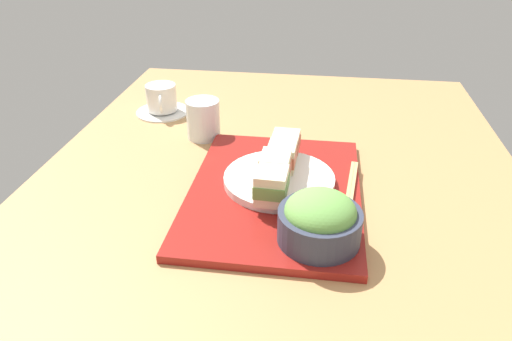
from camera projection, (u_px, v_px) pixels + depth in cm
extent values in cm
cube|color=tan|center=(276.00, 196.00, 92.78)|extent=(140.00, 100.00, 3.00)
cube|color=maroon|center=(276.00, 192.00, 89.60)|extent=(43.90, 31.99, 1.55)
cylinder|color=white|center=(279.00, 178.00, 91.19)|extent=(21.36, 21.36, 1.51)
cube|color=beige|center=(273.00, 196.00, 82.82)|extent=(6.25, 5.61, 1.72)
cube|color=#669347|center=(273.00, 186.00, 81.81)|extent=(6.68, 5.85, 2.35)
cube|color=beige|center=(273.00, 176.00, 80.80)|extent=(6.25, 5.61, 1.72)
cube|color=beige|center=(277.00, 179.00, 87.86)|extent=(6.25, 5.61, 1.75)
cube|color=#CC6B4C|center=(278.00, 169.00, 86.84)|extent=(6.42, 5.83, 2.36)
cube|color=beige|center=(278.00, 159.00, 85.81)|extent=(6.25, 5.61, 1.75)
cube|color=beige|center=(282.00, 164.00, 93.00)|extent=(6.25, 5.61, 1.35)
cube|color=#CC6B4C|center=(282.00, 156.00, 92.09)|extent=(6.58, 5.85, 2.31)
cube|color=beige|center=(282.00, 148.00, 91.18)|extent=(6.25, 5.61, 1.35)
cube|color=#EFE5C1|center=(285.00, 151.00, 98.07)|extent=(6.25, 5.61, 1.27)
cube|color=#CC6B4C|center=(286.00, 144.00, 97.26)|extent=(6.40, 5.99, 2.01)
cube|color=#EFE5C1|center=(286.00, 137.00, 96.44)|extent=(6.25, 5.61, 1.27)
cylinder|color=#33384C|center=(319.00, 226.00, 74.61)|extent=(13.34, 13.34, 5.36)
ellipsoid|color=#6BA84C|center=(320.00, 212.00, 73.27)|extent=(11.31, 11.31, 6.22)
cube|color=tan|center=(352.00, 190.00, 88.13)|extent=(21.30, 3.05, 0.70)
cube|color=tan|center=(349.00, 190.00, 88.27)|extent=(21.30, 3.05, 0.70)
cylinder|color=white|center=(163.00, 111.00, 125.09)|extent=(13.97, 13.97, 0.80)
cylinder|color=white|center=(161.00, 97.00, 123.20)|extent=(7.82, 7.82, 6.79)
cylinder|color=#382111|center=(160.00, 86.00, 121.70)|extent=(7.19, 7.19, 0.40)
torus|color=white|center=(161.00, 104.00, 119.33)|extent=(4.65, 2.05, 4.60)
cylinder|color=silver|center=(203.00, 119.00, 109.99)|extent=(7.77, 7.77, 9.20)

